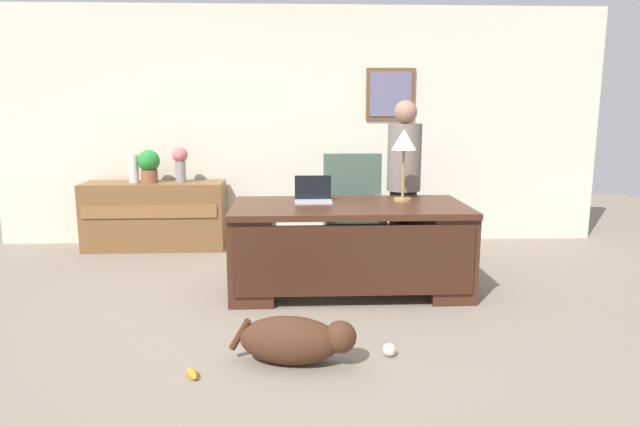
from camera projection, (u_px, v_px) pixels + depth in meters
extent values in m
plane|color=gray|center=(306.00, 318.00, 4.30)|extent=(12.00, 12.00, 0.00)
cube|color=beige|center=(301.00, 127.00, 6.60)|extent=(7.00, 0.12, 2.70)
cube|color=brown|center=(390.00, 94.00, 6.51)|extent=(0.56, 0.03, 0.58)
cube|color=slate|center=(391.00, 94.00, 6.49)|extent=(0.48, 0.01, 0.50)
cube|color=#422316|center=(349.00, 207.00, 4.84)|extent=(1.99, 0.99, 0.05)
cube|color=#422316|center=(254.00, 251.00, 4.87)|extent=(0.36, 0.93, 0.71)
cube|color=#422316|center=(442.00, 249.00, 4.94)|extent=(0.36, 0.93, 0.71)
cube|color=#381E13|center=(354.00, 261.00, 4.45)|extent=(1.89, 0.04, 0.57)
cube|color=brown|center=(155.00, 216.00, 6.37)|extent=(1.55, 0.48, 0.75)
cube|color=brown|center=(149.00, 212.00, 6.11)|extent=(1.45, 0.02, 0.14)
cube|color=#475B4C|center=(354.00, 227.00, 5.81)|extent=(0.60, 0.58, 0.18)
cylinder|color=black|center=(354.00, 248.00, 5.85)|extent=(0.10, 0.10, 0.28)
cylinder|color=black|center=(354.00, 259.00, 5.87)|extent=(0.52, 0.52, 0.05)
cube|color=#475B4C|center=(352.00, 184.00, 5.97)|extent=(0.60, 0.12, 0.64)
cube|color=#475B4C|center=(329.00, 208.00, 5.76)|extent=(0.08, 0.50, 0.22)
cube|color=#475B4C|center=(380.00, 207.00, 5.78)|extent=(0.08, 0.50, 0.22)
cylinder|color=#262323|center=(402.00, 230.00, 5.54)|extent=(0.26, 0.26, 0.79)
cylinder|color=slate|center=(404.00, 157.00, 5.40)|extent=(0.32, 0.32, 0.63)
sphere|color=#976B57|center=(406.00, 112.00, 5.33)|extent=(0.22, 0.22, 0.22)
ellipsoid|color=#472819|center=(290.00, 340.00, 3.52)|extent=(0.68, 0.41, 0.30)
sphere|color=#472819|center=(340.00, 337.00, 3.47)|extent=(0.20, 0.20, 0.20)
cylinder|color=#472819|center=(240.00, 334.00, 3.56)|extent=(0.15, 0.07, 0.21)
cube|color=#B2B5BA|center=(313.00, 202.00, 4.92)|extent=(0.32, 0.22, 0.01)
cube|color=black|center=(313.00, 187.00, 5.01)|extent=(0.32, 0.01, 0.21)
cylinder|color=#9E8447|center=(402.00, 200.00, 5.01)|extent=(0.16, 0.16, 0.02)
cylinder|color=#9E8447|center=(403.00, 174.00, 4.97)|extent=(0.02, 0.02, 0.43)
cone|color=silver|center=(404.00, 139.00, 4.92)|extent=(0.22, 0.22, 0.18)
cylinder|color=gray|center=(181.00, 172.00, 6.29)|extent=(0.12, 0.12, 0.24)
sphere|color=#CC6C73|center=(180.00, 155.00, 6.25)|extent=(0.17, 0.17, 0.17)
cylinder|color=silver|center=(134.00, 169.00, 6.26)|extent=(0.11, 0.11, 0.31)
cylinder|color=brown|center=(150.00, 176.00, 6.28)|extent=(0.18, 0.18, 0.14)
sphere|color=#288A33|center=(149.00, 161.00, 6.25)|extent=(0.24, 0.24, 0.24)
sphere|color=beige|center=(389.00, 350.00, 3.63)|extent=(0.09, 0.09, 0.09)
ellipsoid|color=orange|center=(192.00, 373.00, 3.35)|extent=(0.11, 0.16, 0.05)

